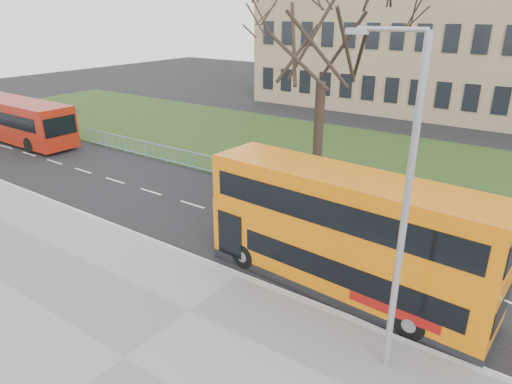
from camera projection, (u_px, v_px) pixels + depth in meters
ground at (262, 260)px, 17.83m from camera, size 120.00×120.00×0.00m
pavement at (125, 359)px, 12.69m from camera, size 80.00×10.50×0.12m
kerb at (238, 276)px, 16.63m from camera, size 80.00×0.20×0.14m
grass_verge at (391, 165)px, 28.65m from camera, size 80.00×15.40×0.08m
guard_railing at (338, 195)px, 22.63m from camera, size 40.00×0.12×1.10m
bare_tree at (322, 63)px, 24.62m from camera, size 8.94×8.94×12.76m
civic_building at (424, 33)px, 44.44m from camera, size 30.00×15.00×14.00m
yellow_bus at (345, 231)px, 15.24m from camera, size 10.05×2.97×4.16m
red_bus at (15, 119)px, 33.63m from camera, size 11.61×2.72×3.06m
street_lamp at (402, 203)px, 10.75m from camera, size 1.83×0.39×8.66m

